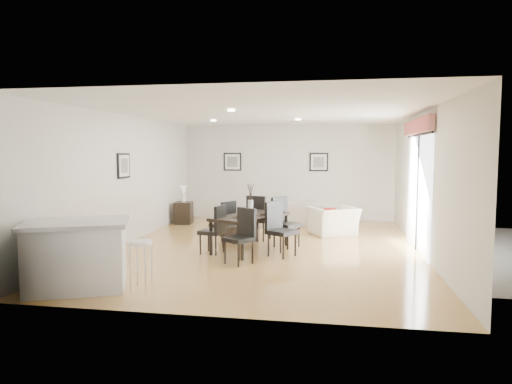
% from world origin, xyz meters
% --- Properties ---
extents(ground, '(8.00, 8.00, 0.00)m').
position_xyz_m(ground, '(0.00, 0.00, 0.00)').
color(ground, tan).
rests_on(ground, ground).
extents(wall_back, '(6.00, 0.04, 2.70)m').
position_xyz_m(wall_back, '(0.00, 4.00, 1.35)').
color(wall_back, silver).
rests_on(wall_back, ground).
extents(wall_front, '(6.00, 0.04, 2.70)m').
position_xyz_m(wall_front, '(0.00, -4.00, 1.35)').
color(wall_front, silver).
rests_on(wall_front, ground).
extents(wall_left, '(0.04, 8.00, 2.70)m').
position_xyz_m(wall_left, '(-3.00, 0.00, 1.35)').
color(wall_left, silver).
rests_on(wall_left, ground).
extents(wall_right, '(0.04, 8.00, 2.70)m').
position_xyz_m(wall_right, '(3.00, 0.00, 1.35)').
color(wall_right, silver).
rests_on(wall_right, ground).
extents(ceiling, '(6.00, 8.00, 0.02)m').
position_xyz_m(ceiling, '(0.00, 0.00, 2.70)').
color(ceiling, white).
rests_on(ceiling, wall_back).
extents(sofa, '(2.46, 1.38, 0.68)m').
position_xyz_m(sofa, '(0.01, 2.74, 0.34)').
color(sofa, '#A49785').
rests_on(sofa, ground).
extents(armchair, '(1.30, 1.25, 0.65)m').
position_xyz_m(armchair, '(1.34, 1.65, 0.33)').
color(armchair, white).
rests_on(armchair, ground).
extents(dining_table, '(1.45, 1.87, 0.70)m').
position_xyz_m(dining_table, '(-0.27, -0.33, 0.63)').
color(dining_table, black).
rests_on(dining_table, ground).
extents(dining_chair_wnear, '(0.50, 0.50, 0.93)m').
position_xyz_m(dining_chair_wnear, '(-0.86, -0.77, 0.52)').
color(dining_chair_wnear, black).
rests_on(dining_chair_wnear, ground).
extents(dining_chair_wfar, '(0.56, 0.56, 0.92)m').
position_xyz_m(dining_chair_wfar, '(-0.87, 0.05, 0.52)').
color(dining_chair_wfar, black).
rests_on(dining_chair_wfar, ground).
extents(dining_chair_enear, '(0.63, 0.63, 1.01)m').
position_xyz_m(dining_chair_enear, '(0.33, -0.70, 0.56)').
color(dining_chair_enear, black).
rests_on(dining_chair_enear, ground).
extents(dining_chair_efar, '(0.63, 0.63, 1.02)m').
position_xyz_m(dining_chair_efar, '(0.33, 0.14, 0.57)').
color(dining_chair_efar, black).
rests_on(dining_chair_efar, ground).
extents(dining_chair_head, '(0.60, 0.60, 0.96)m').
position_xyz_m(dining_chair_head, '(-0.22, -1.38, 0.54)').
color(dining_chair_head, black).
rests_on(dining_chair_head, ground).
extents(dining_chair_foot, '(0.55, 0.55, 0.99)m').
position_xyz_m(dining_chair_foot, '(-0.30, 0.71, 0.55)').
color(dining_chair_foot, black).
rests_on(dining_chair_foot, ground).
extents(vase, '(0.67, 1.10, 0.62)m').
position_xyz_m(vase, '(-0.27, -0.33, 0.97)').
color(vase, white).
rests_on(vase, dining_table).
extents(coffee_table, '(1.02, 0.78, 0.36)m').
position_xyz_m(coffee_table, '(-0.87, 1.32, 0.18)').
color(coffee_table, black).
rests_on(coffee_table, ground).
extents(side_table, '(0.49, 0.49, 0.59)m').
position_xyz_m(side_table, '(-2.66, 2.64, 0.30)').
color(side_table, black).
rests_on(side_table, ground).
extents(table_lamp, '(0.23, 0.23, 0.44)m').
position_xyz_m(table_lamp, '(-2.66, 2.64, 0.88)').
color(table_lamp, white).
rests_on(table_lamp, side_table).
extents(cushion, '(0.28, 0.15, 0.27)m').
position_xyz_m(cushion, '(1.24, 1.56, 0.51)').
color(cushion, maroon).
rests_on(cushion, armchair).
extents(kitchen_island, '(1.69, 1.51, 0.97)m').
position_xyz_m(kitchen_island, '(-2.23, -3.23, 0.49)').
color(kitchen_island, silver).
rests_on(kitchen_island, ground).
extents(bar_stool, '(0.33, 0.33, 0.71)m').
position_xyz_m(bar_stool, '(-1.27, -3.23, 0.61)').
color(bar_stool, white).
rests_on(bar_stool, ground).
extents(framed_print_back_left, '(0.52, 0.04, 0.52)m').
position_xyz_m(framed_print_back_left, '(-1.60, 3.97, 1.65)').
color(framed_print_back_left, black).
rests_on(framed_print_back_left, wall_back).
extents(framed_print_back_right, '(0.52, 0.04, 0.52)m').
position_xyz_m(framed_print_back_right, '(0.90, 3.97, 1.65)').
color(framed_print_back_right, black).
rests_on(framed_print_back_right, wall_back).
extents(framed_print_left_wall, '(0.04, 0.52, 0.52)m').
position_xyz_m(framed_print_left_wall, '(-2.97, -0.20, 1.65)').
color(framed_print_left_wall, black).
rests_on(framed_print_left_wall, wall_left).
extents(sliding_door, '(0.12, 2.70, 2.57)m').
position_xyz_m(sliding_door, '(2.96, 0.30, 1.66)').
color(sliding_door, white).
rests_on(sliding_door, wall_right).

